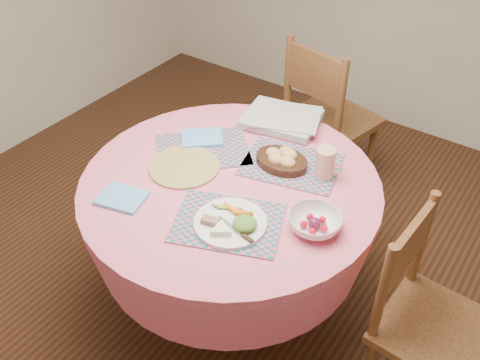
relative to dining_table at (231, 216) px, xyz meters
The scene contains 15 objects.
ground 0.56m from the dining_table, ahead, with size 4.00×4.00×0.00m, color #331C0F.
dining_table is the anchor object (origin of this frame).
chair_right 0.87m from the dining_table, ahead, with size 0.42×0.44×0.89m.
chair_back 1.04m from the dining_table, 94.13° to the left, with size 0.54×0.52×0.97m.
placemat_front 0.32m from the dining_table, 55.74° to the right, with size 0.40×0.30×0.01m, color #136A69.
placemat_left 0.32m from the dining_table, 154.49° to the left, with size 0.40×0.30×0.01m, color #136A69.
placemat_back 0.34m from the dining_table, 58.08° to the left, with size 0.40×0.30×0.01m, color #136A69.
wicker_trivet 0.29m from the dining_table, behind, with size 0.30×0.30×0.01m, color #9E8544.
napkin_near 0.48m from the dining_table, 129.97° to the right, with size 0.18×0.14×0.01m, color #60ACF7.
napkin_far 0.38m from the dining_table, 148.89° to the left, with size 0.18×0.14×0.01m, color #60ACF7.
dinner_plate 0.35m from the dining_table, 53.33° to the right, with size 0.27×0.27×0.05m.
bread_bowl 0.34m from the dining_table, 61.30° to the left, with size 0.23×0.23×0.08m.
latte_mug 0.47m from the dining_table, 39.29° to the left, with size 0.12×0.08×0.13m.
fruit_bowl 0.48m from the dining_table, ahead, with size 0.26×0.26×0.06m.
newspaper_stack 0.55m from the dining_table, 96.48° to the left, with size 0.41×0.34×0.04m.
Camera 1 is at (1.01, -1.37, 2.12)m, focal length 40.00 mm.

